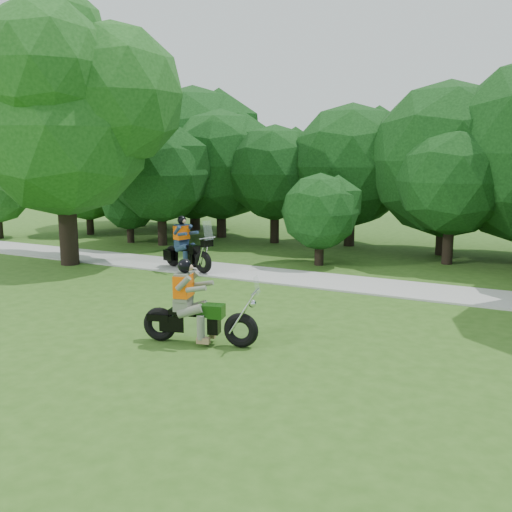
% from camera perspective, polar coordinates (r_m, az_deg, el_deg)
% --- Properties ---
extents(ground, '(100.00, 100.00, 0.00)m').
position_cam_1_polar(ground, '(11.44, -2.84, -11.08)').
color(ground, '#2E5418').
rests_on(ground, ground).
extents(walkway, '(60.00, 2.20, 0.06)m').
position_cam_1_polar(walkway, '(18.52, 9.42, -2.74)').
color(walkway, '#ACACA6').
rests_on(walkway, ground).
extents(tree_line, '(41.39, 12.15, 7.73)m').
position_cam_1_polar(tree_line, '(24.72, 14.85, 8.82)').
color(tree_line, black).
rests_on(tree_line, ground).
extents(big_tree_west, '(8.64, 6.56, 9.96)m').
position_cam_1_polar(big_tree_west, '(22.62, -18.34, 13.83)').
color(big_tree_west, black).
rests_on(big_tree_west, ground).
extents(chopper_motorcycle, '(2.64, 1.04, 1.90)m').
position_cam_1_polar(chopper_motorcycle, '(12.64, -6.23, -5.67)').
color(chopper_motorcycle, black).
rests_on(chopper_motorcycle, ground).
extents(touring_motorcycle, '(2.44, 1.30, 1.91)m').
position_cam_1_polar(touring_motorcycle, '(20.42, -7.14, 0.60)').
color(touring_motorcycle, black).
rests_on(touring_motorcycle, walkway).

